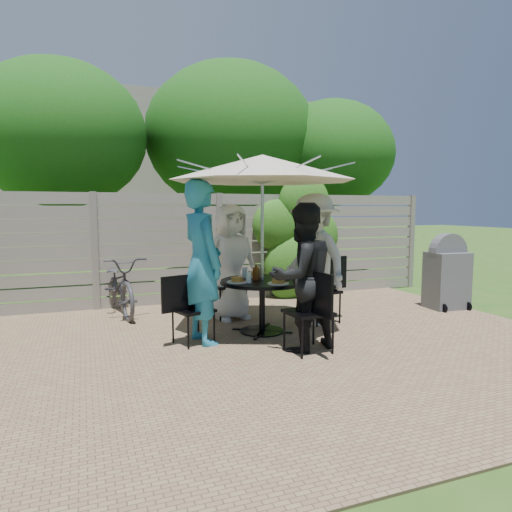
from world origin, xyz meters
name	(u,v)px	position (x,y,z in m)	size (l,w,h in m)	color
backyard_envelope	(157,176)	(0.09, 10.29, 2.61)	(60.00, 60.00, 5.00)	#2D541A
patio_table	(262,296)	(-0.06, 0.86, 0.48)	(1.23, 1.23, 0.69)	black
umbrella	(262,168)	(-0.06, 0.86, 2.09)	(2.71, 2.71, 2.25)	silver
chair_back	(227,298)	(-0.24, 1.81, 0.30)	(0.54, 0.74, 0.99)	black
person_back	(231,262)	(-0.21, 1.68, 0.83)	(0.81, 0.53, 1.66)	silver
chair_left	(192,324)	(-1.01, 0.68, 0.25)	(0.64, 0.51, 0.84)	black
person_left	(202,263)	(-0.87, 0.71, 0.96)	(0.70, 0.46, 1.93)	teal
chair_front	(309,329)	(0.12, -0.08, 0.28)	(0.48, 0.69, 0.93)	black
person_front	(302,278)	(0.10, 0.05, 0.83)	(0.81, 0.63, 1.66)	black
chair_right	(321,304)	(0.89, 1.04, 0.28)	(0.69, 0.50, 0.92)	black
person_right	(314,260)	(0.76, 1.02, 0.90)	(1.16, 0.67, 1.79)	#B5B5B0
plate_back	(248,275)	(-0.13, 1.22, 0.71)	(0.26, 0.26, 0.06)	white
plate_left	(237,280)	(-0.41, 0.80, 0.71)	(0.26, 0.26, 0.06)	white
plate_front	(278,282)	(0.01, 0.51, 0.71)	(0.26, 0.26, 0.06)	white
plate_right	(285,276)	(0.30, 0.93, 0.71)	(0.26, 0.26, 0.06)	white
glass_back	(245,273)	(-0.21, 1.10, 0.76)	(0.07, 0.07, 0.14)	silver
glass_left	(249,277)	(-0.29, 0.71, 0.76)	(0.07, 0.07, 0.14)	silver
glass_front	(281,277)	(0.09, 0.63, 0.76)	(0.07, 0.07, 0.14)	silver
glass_right	(275,272)	(0.18, 1.02, 0.76)	(0.07, 0.07, 0.14)	silver
syrup_jug	(256,274)	(-0.13, 0.90, 0.77)	(0.09, 0.09, 0.16)	#59280C
coffee_cup	(260,273)	(0.00, 1.10, 0.75)	(0.08, 0.08, 0.12)	#C6B293
bicycle	(119,285)	(-1.68, 2.60, 0.45)	(0.59, 1.70, 0.89)	#333338
bbq_grill	(447,275)	(3.17, 1.13, 0.55)	(0.62, 0.49, 1.21)	#515256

